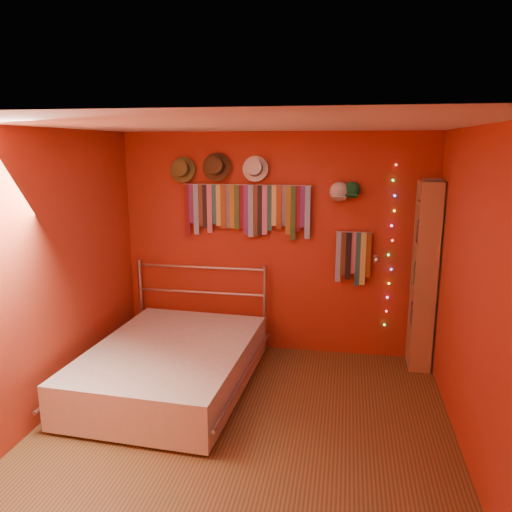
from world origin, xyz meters
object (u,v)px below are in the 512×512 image
Objects in this scene: reading_lamp at (376,259)px; bed at (171,365)px; bookshelf at (429,276)px; tie_rack at (246,207)px.

bed is (-1.97, -0.93, -0.94)m from reading_lamp.
bookshelf reaches higher than reading_lamp.
tie_rack reaches higher than reading_lamp.
reading_lamp is at bearing -178.21° from bookshelf.
tie_rack reaches higher than bed.
bookshelf is 2.79m from bed.
bed is at bearing -115.98° from tie_rack.
bookshelf is (0.54, 0.02, -0.16)m from reading_lamp.
bed is (-2.51, -0.95, -0.78)m from bookshelf.
reading_lamp is 2.37m from bed.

